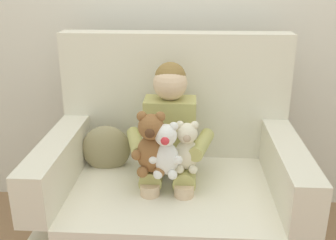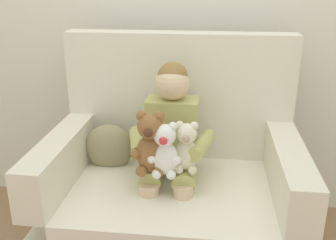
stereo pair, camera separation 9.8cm
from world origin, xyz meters
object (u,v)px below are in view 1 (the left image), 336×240
armchair (172,194)px  seated_child (169,138)px  plush_brown (151,145)px  plush_white (166,151)px  plush_cream (187,148)px  throw_pillow (106,149)px

armchair → seated_child: bearing=144.7°
armchair → plush_brown: armchair is taller
armchair → plush_white: size_ratio=4.76×
armchair → plush_white: armchair is taller
armchair → seated_child: size_ratio=1.50×
plush_cream → throw_pillow: (-0.43, 0.23, -0.12)m
throw_pillow → seated_child: bearing=-15.5°
seated_child → throw_pillow: seated_child is taller
seated_child → throw_pillow: (-0.35, 0.10, -0.11)m
seated_child → plush_brown: 0.20m
plush_cream → plush_brown: plush_brown is taller
armchair → seated_child: 0.32m
plush_cream → plush_brown: size_ratio=0.81×
plush_white → plush_brown: size_ratio=0.86×
plush_cream → throw_pillow: plush_cream is taller
throw_pillow → plush_brown: bearing=-45.1°
plush_brown → seated_child: bearing=55.1°
seated_child → plush_brown: bearing=-104.5°
armchair → throw_pillow: (-0.36, 0.11, 0.20)m
seated_child → plush_white: bearing=-83.9°
armchair → plush_cream: armchair is taller
plush_brown → throw_pillow: bearing=122.2°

